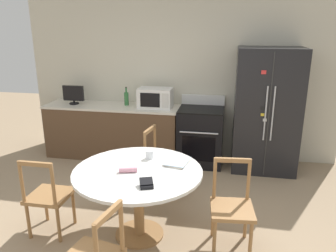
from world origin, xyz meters
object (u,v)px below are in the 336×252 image
dining_chair_right (232,208)px  candle_glass (149,155)px  refrigerator (266,111)px  oven_range (201,136)px  dining_chair_far (162,163)px  microwave (155,98)px  countertop_tv (73,94)px  counter_bottle (126,98)px  dining_chair_left (48,197)px  wallet (146,184)px

dining_chair_right → candle_glass: dining_chair_right is taller
refrigerator → dining_chair_right: bearing=-103.3°
candle_glass → oven_range: bearing=76.7°
refrigerator → dining_chair_far: (-1.40, -1.09, -0.51)m
oven_range → microwave: (-0.75, 0.02, 0.59)m
dining_chair_right → dining_chair_far: bearing=-51.9°
dining_chair_right → candle_glass: 1.04m
countertop_tv → dining_chair_right: countertop_tv is taller
oven_range → counter_bottle: counter_bottle is taller
dining_chair_right → dining_chair_left: bearing=-1.5°
dining_chair_right → dining_chair_left: 1.93m
dining_chair_right → refrigerator: bearing=-108.9°
refrigerator → candle_glass: (-1.41, -1.74, -0.13)m
counter_bottle → dining_chair_left: 2.38m
refrigerator → dining_chair_left: bearing=-137.8°
counter_bottle → dining_chair_left: (-0.16, -2.31, -0.58)m
counter_bottle → wallet: 2.70m
dining_chair_far → microwave: bearing=-155.2°
refrigerator → oven_range: 1.09m
refrigerator → dining_chair_left: refrigerator is taller
refrigerator → counter_bottle: bearing=176.9°
oven_range → dining_chair_right: oven_range is taller
countertop_tv → counter_bottle: countertop_tv is taller
candle_glass → wallet: candle_glass is taller
dining_chair_right → counter_bottle: bearing=-56.5°
wallet → counter_bottle: bearing=111.3°
dining_chair_far → candle_glass: dining_chair_far is taller
countertop_tv → counter_bottle: bearing=5.4°
dining_chair_far → wallet: bearing=14.3°
refrigerator → wallet: size_ratio=11.70×
oven_range → counter_bottle: 1.38m
microwave → dining_chair_right: bearing=-59.1°
dining_chair_far → wallet: (0.13, -1.30, 0.36)m
dining_chair_left → dining_chair_far: size_ratio=1.00×
countertop_tv → dining_chair_left: countertop_tv is taller
counter_bottle → dining_chair_far: size_ratio=0.34×
oven_range → dining_chair_left: size_ratio=1.20×
refrigerator → dining_chair_left: size_ratio=2.08×
wallet → dining_chair_far: bearing=95.8°
refrigerator → candle_glass: size_ratio=20.45×
microwave → countertop_tv: microwave is taller
microwave → wallet: bearing=-79.2°
oven_range → dining_chair_left: bearing=-122.7°
candle_glass → wallet: (0.13, -0.65, -0.01)m
countertop_tv → wallet: (1.88, -2.42, -0.27)m
dining_chair_right → candle_glass: (-0.92, 0.31, 0.37)m
countertop_tv → dining_chair_left: bearing=-71.5°
refrigerator → counter_bottle: size_ratio=6.14×
counter_bottle → candle_glass: 2.05m
microwave → countertop_tv: 1.42m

